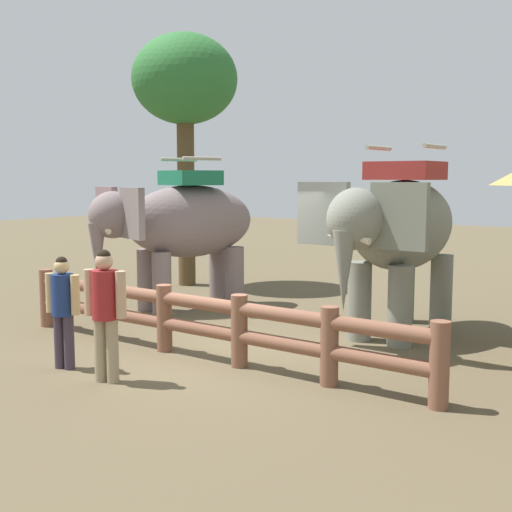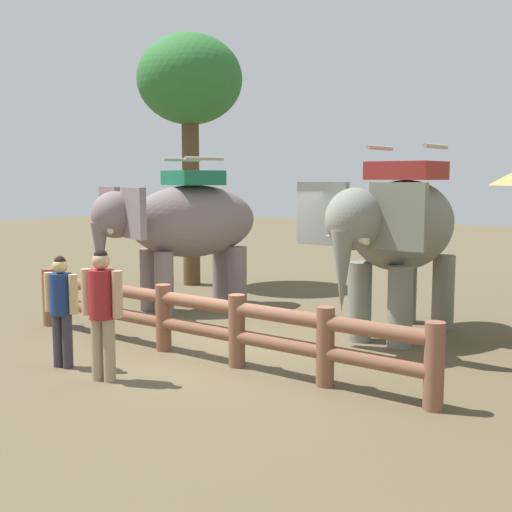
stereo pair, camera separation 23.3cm
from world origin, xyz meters
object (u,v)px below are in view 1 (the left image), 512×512
(elephant_center, at_px, (398,230))
(tree_back_center, at_px, (185,85))
(log_fence, at_px, (200,319))
(tourist_man_in_blue, at_px, (63,304))
(tourist_woman_in_black, at_px, (105,306))
(elephant_near_left, at_px, (180,225))

(elephant_center, bearing_deg, tree_back_center, 160.01)
(log_fence, relative_size, elephant_center, 2.01)
(tree_back_center, bearing_deg, tourist_man_in_blue, -64.72)
(tree_back_center, bearing_deg, elephant_center, -19.99)
(log_fence, bearing_deg, tourist_man_in_blue, -131.58)
(log_fence, distance_m, tourist_woman_in_black, 1.68)
(log_fence, xyz_separation_m, elephant_center, (1.94, 2.96, 1.23))
(tourist_woman_in_black, distance_m, tree_back_center, 8.95)
(elephant_near_left, xyz_separation_m, tourist_man_in_blue, (1.31, -4.22, -0.82))
(elephant_center, height_order, tourist_man_in_blue, elephant_center)
(tourist_man_in_blue, distance_m, tree_back_center, 8.50)
(tourist_man_in_blue, bearing_deg, tourist_woman_in_black, -7.00)
(tourist_woman_in_black, bearing_deg, elephant_center, 63.27)
(elephant_center, bearing_deg, tourist_man_in_blue, -126.23)
(elephant_center, distance_m, tourist_man_in_blue, 5.56)
(elephant_near_left, xyz_separation_m, elephant_center, (4.55, 0.21, 0.08))
(tree_back_center, bearing_deg, log_fence, -49.67)
(tourist_man_in_blue, relative_size, tree_back_center, 0.26)
(elephant_near_left, relative_size, tourist_woman_in_black, 2.08)
(elephant_center, relative_size, tree_back_center, 0.61)
(elephant_center, xyz_separation_m, tree_back_center, (-6.44, 2.34, 3.13))
(log_fence, bearing_deg, elephant_center, 56.73)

